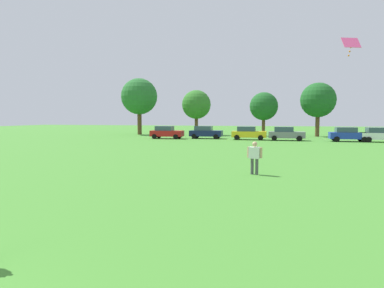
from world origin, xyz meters
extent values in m
plane|color=#42842D|center=(0.00, 30.00, 0.00)|extent=(160.00, 160.00, 0.00)
cylinder|color=#4C4C51|center=(4.71, 14.78, 0.40)|extent=(0.15, 0.15, 0.80)
cylinder|color=#4C4C51|center=(4.94, 14.71, 0.40)|extent=(0.15, 0.15, 0.80)
cube|color=white|center=(4.82, 14.74, 1.09)|extent=(0.60, 0.43, 0.57)
cylinder|color=tan|center=(4.50, 14.83, 1.10)|extent=(0.12, 0.12, 0.53)
cylinder|color=tan|center=(5.14, 14.66, 1.10)|extent=(0.12, 0.12, 0.53)
sphere|color=tan|center=(4.82, 14.74, 1.51)|extent=(0.25, 0.25, 0.25)
cube|color=#F24C8C|center=(9.74, 18.14, 6.91)|extent=(1.07, 0.75, 0.62)
sphere|color=orange|center=(9.74, 18.14, 6.66)|extent=(0.10, 0.10, 0.10)
sphere|color=orange|center=(9.69, 18.14, 6.44)|extent=(0.10, 0.10, 0.10)
sphere|color=orange|center=(9.64, 18.14, 6.22)|extent=(0.10, 0.10, 0.10)
cube|color=red|center=(-7.99, 40.33, 0.70)|extent=(4.30, 1.80, 0.76)
cube|color=#334756|center=(-8.34, 40.33, 1.38)|extent=(2.24, 1.58, 0.60)
cylinder|color=black|center=(-6.53, 41.23, 0.32)|extent=(0.64, 0.22, 0.64)
cylinder|color=black|center=(-6.53, 39.43, 0.32)|extent=(0.64, 0.22, 0.64)
cylinder|color=black|center=(-9.45, 41.23, 0.32)|extent=(0.64, 0.22, 0.64)
cylinder|color=black|center=(-9.45, 39.43, 0.32)|extent=(0.64, 0.22, 0.64)
cube|color=#141E4C|center=(-2.96, 41.71, 0.70)|extent=(4.30, 1.80, 0.76)
cube|color=#334756|center=(-3.30, 41.71, 1.38)|extent=(2.24, 1.58, 0.60)
cylinder|color=black|center=(-1.49, 42.61, 0.32)|extent=(0.64, 0.22, 0.64)
cylinder|color=black|center=(-1.49, 40.81, 0.32)|extent=(0.64, 0.22, 0.64)
cylinder|color=black|center=(-4.42, 42.61, 0.32)|extent=(0.64, 0.22, 0.64)
cylinder|color=black|center=(-4.42, 40.81, 0.32)|extent=(0.64, 0.22, 0.64)
cube|color=yellow|center=(2.80, 40.77, 0.70)|extent=(4.30, 1.80, 0.76)
cube|color=#334756|center=(2.45, 40.77, 1.38)|extent=(2.24, 1.58, 0.60)
cylinder|color=black|center=(4.26, 41.67, 0.32)|extent=(0.64, 0.22, 0.64)
cylinder|color=black|center=(4.26, 39.87, 0.32)|extent=(0.64, 0.22, 0.64)
cylinder|color=black|center=(1.33, 41.67, 0.32)|extent=(0.64, 0.22, 0.64)
cylinder|color=black|center=(1.33, 39.87, 0.32)|extent=(0.64, 0.22, 0.64)
cube|color=slate|center=(7.36, 40.45, 0.70)|extent=(4.30, 1.80, 0.76)
cube|color=#334756|center=(7.02, 40.45, 1.38)|extent=(2.24, 1.58, 0.60)
cylinder|color=black|center=(8.82, 41.35, 0.32)|extent=(0.64, 0.22, 0.64)
cylinder|color=black|center=(8.82, 39.55, 0.32)|extent=(0.64, 0.22, 0.64)
cylinder|color=black|center=(5.90, 41.35, 0.32)|extent=(0.64, 0.22, 0.64)
cylinder|color=black|center=(5.90, 39.55, 0.32)|extent=(0.64, 0.22, 0.64)
cube|color=#1E38AD|center=(14.39, 40.25, 0.70)|extent=(4.30, 1.80, 0.76)
cube|color=#334756|center=(14.05, 40.25, 1.38)|extent=(2.24, 1.58, 0.60)
cylinder|color=black|center=(15.85, 41.15, 0.32)|extent=(0.64, 0.22, 0.64)
cylinder|color=black|center=(15.85, 39.35, 0.32)|extent=(0.64, 0.22, 0.64)
cylinder|color=black|center=(12.93, 41.15, 0.32)|extent=(0.64, 0.22, 0.64)
cylinder|color=black|center=(12.93, 39.35, 0.32)|extent=(0.64, 0.22, 0.64)
cube|color=white|center=(17.74, 40.21, 0.70)|extent=(4.30, 1.80, 0.76)
cube|color=#334756|center=(17.40, 40.21, 1.38)|extent=(2.24, 1.58, 0.60)
cylinder|color=black|center=(16.28, 41.11, 0.32)|extent=(0.64, 0.22, 0.64)
cylinder|color=black|center=(16.28, 39.31, 0.32)|extent=(0.64, 0.22, 0.64)
cylinder|color=brown|center=(-15.74, 49.58, 1.88)|extent=(0.69, 0.69, 3.75)
sphere|color=#286B2D|center=(-15.74, 49.58, 6.27)|extent=(5.92, 5.92, 5.92)
cylinder|color=brown|center=(-6.31, 50.57, 1.47)|extent=(0.54, 0.54, 2.93)
sphere|color=#337528|center=(-6.31, 50.57, 4.90)|extent=(4.63, 4.63, 4.63)
cylinder|color=brown|center=(4.31, 50.28, 1.35)|extent=(0.50, 0.50, 2.71)
sphere|color=#1E5B23|center=(4.31, 50.28, 4.53)|extent=(4.28, 4.28, 4.28)
cylinder|color=brown|center=(12.11, 50.20, 1.61)|extent=(0.59, 0.59, 3.22)
sphere|color=#1E5B23|center=(12.11, 50.20, 5.38)|extent=(5.09, 5.09, 5.09)
camera|label=1|loc=(5.65, -1.90, 2.83)|focal=31.13mm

